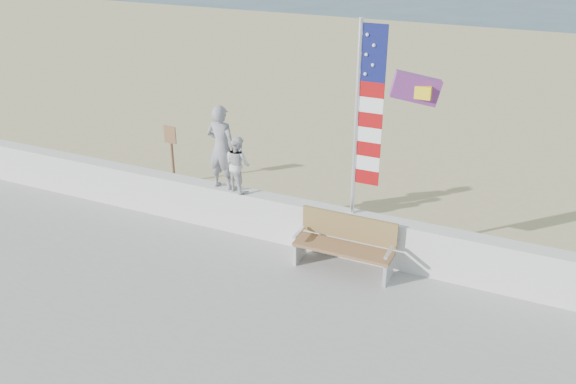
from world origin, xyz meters
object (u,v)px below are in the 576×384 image
object	(u,v)px
child	(238,164)
flag	(364,114)
bench	(345,243)
adult	(221,147)

from	to	relation	value
child	flag	distance (m)	2.84
bench	adult	bearing A→B (deg)	170.70
adult	child	bearing A→B (deg)	-179.58
adult	bench	size ratio (longest dim) A/B	0.95
child	flag	xyz separation A→B (m)	(2.50, -0.00, 1.35)
child	bench	xyz separation A→B (m)	(2.42, -0.45, -0.95)
adult	bench	distance (m)	3.08
adult	bench	xyz separation A→B (m)	(2.78, -0.45, -1.24)
bench	flag	distance (m)	2.35
flag	child	bearing A→B (deg)	179.99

